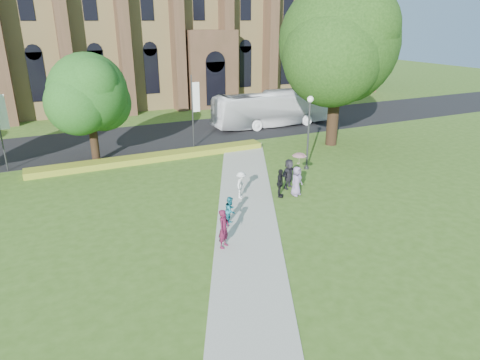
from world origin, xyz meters
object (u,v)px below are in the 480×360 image
tour_coach (273,109)px  pedestrian_0 (224,229)px  streetlamp (309,124)px  large_tree (339,43)px

tour_coach → pedestrian_0: 24.96m
pedestrian_0 → streetlamp: bearing=-1.1°
streetlamp → tour_coach: size_ratio=0.42×
streetlamp → tour_coach: 13.41m
tour_coach → pedestrian_0: (-14.17, -20.53, -0.75)m
large_tree → tour_coach: large_tree is taller
streetlamp → tour_coach: streetlamp is taller
tour_coach → pedestrian_0: tour_coach is taller
tour_coach → streetlamp: bearing=162.2°
streetlamp → large_tree: bearing=39.3°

